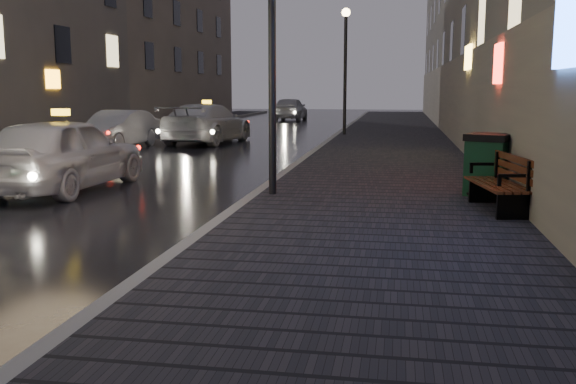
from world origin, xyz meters
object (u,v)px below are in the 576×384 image
Objects in this scene: trash_bin at (488,164)px; car_far at (290,109)px; taxi_near at (63,153)px; car_left_mid at (118,129)px; lamp_near at (272,11)px; taxi_mid at (207,123)px; bench at (502,183)px; lamp_far at (345,55)px.

car_far reaches higher than trash_bin.
taxi_near is 9.70m from car_left_mid.
lamp_near is 31.07m from car_far.
taxi_mid is at bearing 112.05° from lamp_near.
bench is 0.35× the size of taxi_mid.
car_left_mid is at bearing -140.65° from lamp_far.
trash_bin is 8.50m from taxi_near.
lamp_near is 16.00m from lamp_far.
trash_bin is at bearing 132.85° from taxi_mid.
car_far is (-8.77, 30.05, 0.04)m from trash_bin.
lamp_far is at bearing 128.39° from trash_bin.
trash_bin is at bearing -75.68° from lamp_far.
taxi_mid is at bearing 113.96° from bench.
bench is 8.68m from taxi_near.
taxi_near reaches higher than taxi_mid.
car_left_mid is at bearing 126.97° from bench.
lamp_far is at bearing 90.00° from lamp_near.
lamp_near is at bearing 117.90° from taxi_mid.
lamp_near is at bearing 174.31° from taxi_near.
lamp_far reaches higher than bench.
lamp_near is at bearing -90.00° from lamp_far.
trash_bin reaches higher than bench.
lamp_far is 1.17× the size of car_far.
car_left_mid is at bearing 165.16° from trash_bin.
car_left_mid is 0.77× the size of taxi_mid.
trash_bin is 31.30m from car_far.
trash_bin is at bearing -34.10° from car_left_mid.
car_far is (-4.82, 30.57, -2.72)m from lamp_near.
car_left_mid is 0.90× the size of car_far.
car_far is (0.23, 18.11, 0.01)m from taxi_mid.
car_far is at bearing 98.96° from lamp_near.
taxi_near is (-8.53, 1.59, 0.17)m from bench.
lamp_near is 1.17× the size of car_far.
taxi_mid is at bearing 51.54° from car_left_mid.
car_left_mid is (-3.00, 9.22, -0.11)m from taxi_near.
lamp_near is 1.01× the size of taxi_mid.
lamp_far reaches higher than taxi_mid.
car_left_mid is (-7.55, -6.19, -2.82)m from lamp_far.
lamp_near is 2.85× the size of bench.
taxi_near is 0.87× the size of taxi_mid.
bench is 0.41× the size of car_far.
trash_bin is at bearing -178.78° from taxi_near.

